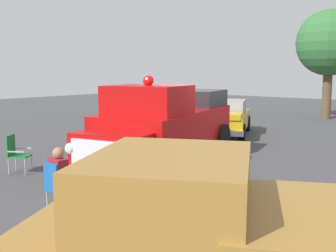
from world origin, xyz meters
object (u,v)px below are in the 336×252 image
object	(u,v)px
classic_hot_rod	(225,117)
lawn_chair_by_car	(136,129)
spectator_seated	(63,178)
oak_tree_left	(330,43)
traffic_cone	(93,186)
vintage_fire_truck	(164,125)
lawn_chair_near_truck	(57,184)
lawn_chair_spare	(15,151)

from	to	relation	value
classic_hot_rod	lawn_chair_by_car	xyz separation A→B (m)	(-4.16, 1.24, -0.16)
spectator_seated	oak_tree_left	world-z (taller)	oak_tree_left
oak_tree_left	traffic_cone	size ratio (longest dim) A/B	9.58
vintage_fire_truck	lawn_chair_by_car	size ratio (longest dim) A/B	6.16
classic_hot_rod	spectator_seated	world-z (taller)	classic_hot_rod
traffic_cone	vintage_fire_truck	bearing A→B (deg)	12.78
vintage_fire_truck	lawn_chair_near_truck	xyz separation A→B (m)	(-4.22, -0.88, -0.61)
lawn_chair_near_truck	oak_tree_left	size ratio (longest dim) A/B	0.17
spectator_seated	traffic_cone	xyz separation A→B (m)	(0.87, 0.16, -0.39)
vintage_fire_truck	classic_hot_rod	distance (m)	6.31
vintage_fire_truck	classic_hot_rod	bearing A→B (deg)	15.47
spectator_seated	vintage_fire_truck	bearing A→B (deg)	12.33
lawn_chair_spare	traffic_cone	bearing A→B (deg)	-93.86
lawn_chair_by_car	lawn_chair_near_truck	bearing A→B (deg)	-148.20
lawn_chair_near_truck	oak_tree_left	distance (m)	19.37
lawn_chair_by_car	lawn_chair_spare	bearing A→B (deg)	-176.90
lawn_chair_by_car	vintage_fire_truck	bearing A→B (deg)	-123.19
lawn_chair_near_truck	lawn_chair_spare	distance (m)	3.74
classic_hot_rod	lawn_chair_by_car	size ratio (longest dim) A/B	4.64
classic_hot_rod	lawn_chair_near_truck	xyz separation A→B (m)	(-10.29, -2.56, -0.16)
lawn_chair_spare	spectator_seated	distance (m)	3.72
lawn_chair_near_truck	lawn_chair_spare	bearing A→B (deg)	70.87
vintage_fire_truck	lawn_chair_by_car	xyz separation A→B (m)	(1.91, 2.92, -0.61)
vintage_fire_truck	traffic_cone	world-z (taller)	vintage_fire_truck
lawn_chair_near_truck	lawn_chair_spare	xyz separation A→B (m)	(1.23, 3.54, 0.00)
lawn_chair_near_truck	lawn_chair_by_car	distance (m)	7.21
lawn_chair_by_car	classic_hot_rod	bearing A→B (deg)	-16.65
classic_hot_rod	lawn_chair_near_truck	world-z (taller)	classic_hot_rod
oak_tree_left	spectator_seated	bearing A→B (deg)	-176.44
vintage_fire_truck	oak_tree_left	world-z (taller)	oak_tree_left
lawn_chair_spare	vintage_fire_truck	bearing A→B (deg)	-41.62
lawn_chair_by_car	spectator_seated	xyz separation A→B (m)	(-6.00, -3.82, 0.11)
spectator_seated	oak_tree_left	distance (m)	19.22
lawn_chair_near_truck	oak_tree_left	world-z (taller)	oak_tree_left
lawn_chair_by_car	spectator_seated	world-z (taller)	spectator_seated
lawn_chair_spare	traffic_cone	size ratio (longest dim) A/B	1.61
classic_hot_rod	oak_tree_left	distance (m)	9.47
vintage_fire_truck	oak_tree_left	size ratio (longest dim) A/B	1.03
oak_tree_left	traffic_cone	xyz separation A→B (m)	(-18.00, -1.01, -3.90)
classic_hot_rod	lawn_chair_spare	size ratio (longest dim) A/B	4.64
lawn_chair_by_car	lawn_chair_spare	distance (m)	4.91
classic_hot_rod	oak_tree_left	size ratio (longest dim) A/B	0.78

